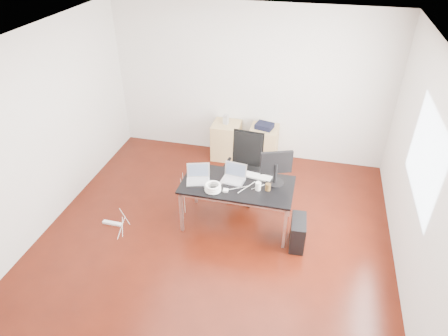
% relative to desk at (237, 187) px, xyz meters
% --- Properties ---
extents(room_shell, '(5.00, 5.00, 5.00)m').
position_rel_desk_xyz_m(room_shell, '(-0.20, -0.36, 0.73)').
color(room_shell, '#380E06').
rests_on(room_shell, ground).
extents(desk, '(1.60, 0.80, 0.73)m').
position_rel_desk_xyz_m(desk, '(0.00, 0.00, 0.00)').
color(desk, black).
rests_on(desk, ground).
extents(office_chair, '(0.52, 0.54, 1.08)m').
position_rel_desk_xyz_m(office_chair, '(-0.03, 0.75, -0.07)').
color(office_chair, black).
rests_on(office_chair, ground).
extents(filing_cabinet_left, '(0.50, 0.50, 0.70)m').
position_rel_desk_xyz_m(filing_cabinet_left, '(-0.61, 1.86, -0.33)').
color(filing_cabinet_left, tan).
rests_on(filing_cabinet_left, ground).
extents(filing_cabinet_right, '(0.50, 0.50, 0.70)m').
position_rel_desk_xyz_m(filing_cabinet_right, '(0.11, 1.86, -0.33)').
color(filing_cabinet_right, tan).
rests_on(filing_cabinet_right, ground).
extents(pc_tower, '(0.23, 0.46, 0.44)m').
position_rel_desk_xyz_m(pc_tower, '(0.93, -0.25, -0.46)').
color(pc_tower, black).
rests_on(pc_tower, ground).
extents(wastebasket, '(0.27, 0.27, 0.28)m').
position_rel_desk_xyz_m(wastebasket, '(-0.59, 1.88, -0.54)').
color(wastebasket, black).
rests_on(wastebasket, ground).
extents(power_strip, '(0.30, 0.06, 0.04)m').
position_rel_desk_xyz_m(power_strip, '(-1.84, -0.47, -0.66)').
color(power_strip, white).
rests_on(power_strip, ground).
extents(laptop_left, '(0.39, 0.34, 0.23)m').
position_rel_desk_xyz_m(laptop_left, '(-0.57, -0.04, 0.11)').
color(laptop_left, silver).
rests_on(laptop_left, desk).
extents(laptop_right, '(0.36, 0.29, 0.23)m').
position_rel_desk_xyz_m(laptop_right, '(-0.07, 0.09, 0.11)').
color(laptop_right, silver).
rests_on(laptop_right, desk).
extents(monitor, '(0.44, 0.26, 0.51)m').
position_rel_desk_xyz_m(monitor, '(0.51, 0.17, 0.34)').
color(monitor, black).
rests_on(monitor, desk).
extents(keyboard, '(0.46, 0.21, 0.02)m').
position_rel_desk_xyz_m(keyboard, '(0.24, 0.24, 0.06)').
color(keyboard, white).
rests_on(keyboard, desk).
extents(cup_white, '(0.09, 0.09, 0.12)m').
position_rel_desk_xyz_m(cup_white, '(0.31, -0.06, 0.11)').
color(cup_white, white).
rests_on(cup_white, desk).
extents(cup_brown, '(0.10, 0.10, 0.10)m').
position_rel_desk_xyz_m(cup_brown, '(0.44, -0.04, 0.10)').
color(cup_brown, '#50391B').
rests_on(cup_brown, desk).
extents(cable_coil, '(0.24, 0.24, 0.11)m').
position_rel_desk_xyz_m(cable_coil, '(-0.30, -0.24, 0.11)').
color(cable_coil, white).
rests_on(cable_coil, desk).
extents(power_adapter, '(0.07, 0.07, 0.03)m').
position_rel_desk_xyz_m(power_adapter, '(-0.12, -0.21, 0.07)').
color(power_adapter, white).
rests_on(power_adapter, desk).
extents(speaker, '(0.10, 0.10, 0.18)m').
position_rel_desk_xyz_m(speaker, '(-0.61, 1.86, 0.11)').
color(speaker, '#9E9E9E').
rests_on(speaker, filing_cabinet_left).
extents(navy_garment, '(0.35, 0.30, 0.09)m').
position_rel_desk_xyz_m(navy_garment, '(0.10, 1.86, 0.07)').
color(navy_garment, black).
rests_on(navy_garment, filing_cabinet_right).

